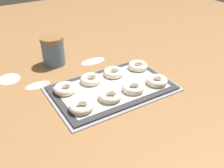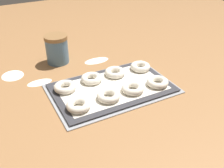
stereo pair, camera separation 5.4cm
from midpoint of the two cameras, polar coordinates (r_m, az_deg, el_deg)
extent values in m
plane|color=olive|center=(1.00, -2.16, -0.96)|extent=(2.80, 2.80, 0.00)
cube|color=#93969B|center=(0.99, -1.58, -0.99)|extent=(0.46, 0.30, 0.01)
cube|color=#333338|center=(0.98, -1.58, -0.74)|extent=(0.43, 0.27, 0.00)
cube|color=silver|center=(0.98, -1.58, -0.72)|extent=(0.39, 0.22, 0.00)
torus|color=silver|center=(0.87, -8.54, -4.91)|extent=(0.08, 0.08, 0.02)
torus|color=silver|center=(0.91, -2.14, -2.67)|extent=(0.08, 0.08, 0.02)
torus|color=silver|center=(0.96, 3.01, -0.83)|extent=(0.08, 0.08, 0.02)
torus|color=silver|center=(1.01, 8.20, 0.70)|extent=(0.08, 0.08, 0.02)
torus|color=silver|center=(0.97, -11.76, -1.03)|extent=(0.08, 0.08, 0.02)
torus|color=silver|center=(1.01, -6.16, 1.02)|extent=(0.08, 0.08, 0.02)
torus|color=silver|center=(1.05, -1.14, 2.53)|extent=(0.08, 0.08, 0.02)
torus|color=silver|center=(1.11, 4.27, 3.94)|extent=(0.08, 0.08, 0.02)
cylinder|color=slate|center=(1.18, -13.97, 6.67)|extent=(0.10, 0.10, 0.11)
cylinder|color=olive|center=(1.16, -14.37, 9.49)|extent=(0.10, 0.10, 0.02)
ellipsoid|color=white|center=(1.20, -5.44, 4.99)|extent=(0.11, 0.06, 0.00)
ellipsoid|color=white|center=(1.06, -17.26, -0.21)|extent=(0.10, 0.05, 0.00)
ellipsoid|color=white|center=(1.14, -22.80, 1.05)|extent=(0.09, 0.09, 0.00)
camera|label=1|loc=(0.03, -91.59, -0.99)|focal=42.00mm
camera|label=2|loc=(0.03, 88.41, 0.99)|focal=42.00mm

